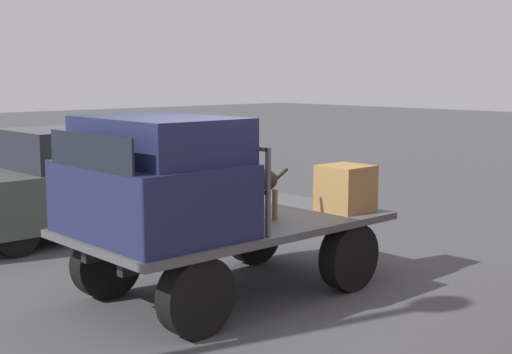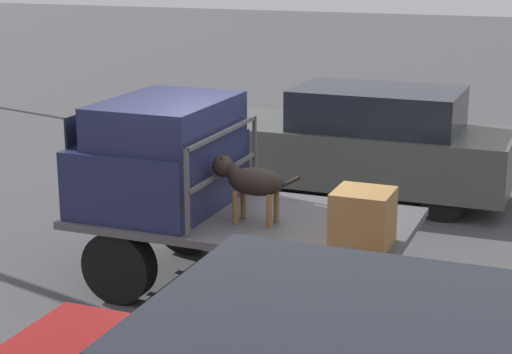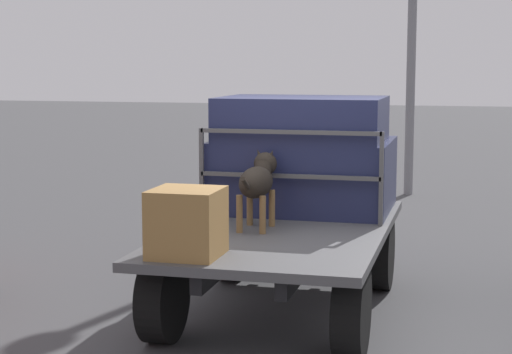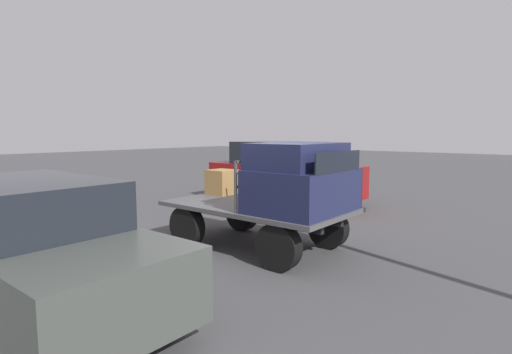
# 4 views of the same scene
# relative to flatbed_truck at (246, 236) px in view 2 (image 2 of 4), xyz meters

# --- Properties ---
(ground_plane) EXTENTS (80.00, 80.00, 0.00)m
(ground_plane) POSITION_rel_flatbed_truck_xyz_m (0.00, 0.00, -0.60)
(ground_plane) COLOR #474749
(flatbed_truck) EXTENTS (3.56, 1.95, 0.84)m
(flatbed_truck) POSITION_rel_flatbed_truck_xyz_m (0.00, 0.00, 0.00)
(flatbed_truck) COLOR black
(flatbed_truck) RESTS_ON ground
(truck_cab) EXTENTS (1.40, 1.83, 1.19)m
(truck_cab) POSITION_rel_flatbed_truck_xyz_m (1.00, 0.00, 0.81)
(truck_cab) COLOR #1E2347
(truck_cab) RESTS_ON flatbed_truck
(truck_headboard) EXTENTS (0.04, 1.83, 0.90)m
(truck_headboard) POSITION_rel_flatbed_truck_xyz_m (0.26, 0.00, 0.84)
(truck_headboard) COLOR #4C4C4F
(truck_headboard) RESTS_ON flatbed_truck
(dog) EXTENTS (1.01, 0.29, 0.72)m
(dog) POSITION_rel_flatbed_truck_xyz_m (-0.12, 0.22, 0.70)
(dog) COLOR brown
(dog) RESTS_ON flatbed_truck
(cargo_crate) EXTENTS (0.55, 0.55, 0.55)m
(cargo_crate) POSITION_rel_flatbed_truck_xyz_m (-1.40, 0.49, 0.52)
(cargo_crate) COLOR olive
(cargo_crate) RESTS_ON flatbed_truck
(parked_sedan) EXTENTS (4.30, 1.72, 1.65)m
(parked_sedan) POSITION_rel_flatbed_truck_xyz_m (-0.31, -3.93, 0.23)
(parked_sedan) COLOR black
(parked_sedan) RESTS_ON ground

